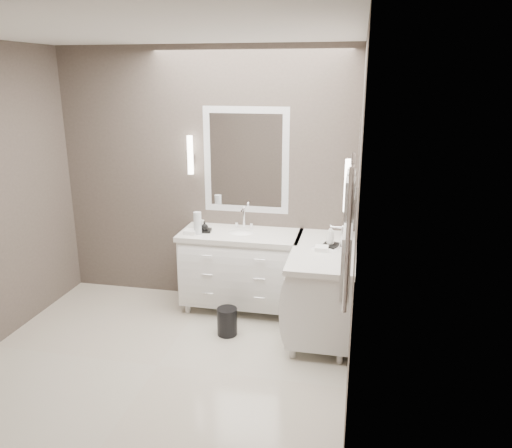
% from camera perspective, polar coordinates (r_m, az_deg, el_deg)
% --- Properties ---
extents(floor, '(3.20, 3.00, 0.01)m').
position_cam_1_polar(floor, '(4.54, -11.15, -15.65)').
color(floor, beige).
rests_on(floor, ground).
extents(ceiling, '(3.20, 3.00, 0.01)m').
position_cam_1_polar(ceiling, '(3.87, -13.52, 20.78)').
color(ceiling, white).
rests_on(ceiling, wall_back).
extents(wall_back, '(3.20, 0.01, 2.70)m').
position_cam_1_polar(wall_back, '(5.37, -5.83, 5.29)').
color(wall_back, '#504640').
rests_on(wall_back, floor).
extents(wall_front, '(3.20, 0.01, 2.70)m').
position_cam_1_polar(wall_front, '(2.76, -24.76, -7.24)').
color(wall_front, '#504640').
rests_on(wall_front, floor).
extents(wall_right, '(0.01, 3.00, 2.70)m').
position_cam_1_polar(wall_right, '(3.67, 11.44, -0.30)').
color(wall_right, '#504640').
rests_on(wall_right, floor).
extents(vanity_back, '(1.24, 0.59, 0.97)m').
position_cam_1_polar(vanity_back, '(5.23, -1.74, -4.80)').
color(vanity_back, white).
rests_on(vanity_back, floor).
extents(vanity_right, '(0.59, 1.24, 0.97)m').
position_cam_1_polar(vanity_right, '(4.82, 7.62, -6.91)').
color(vanity_right, white).
rests_on(vanity_right, floor).
extents(mirror_back, '(0.90, 0.02, 1.10)m').
position_cam_1_polar(mirror_back, '(5.20, -1.17, 7.25)').
color(mirror_back, white).
rests_on(mirror_back, wall_back).
extents(mirror_right, '(0.02, 0.90, 1.10)m').
position_cam_1_polar(mirror_right, '(4.40, 11.48, 5.19)').
color(mirror_right, white).
rests_on(mirror_right, wall_right).
extents(sconce_back, '(0.06, 0.06, 0.40)m').
position_cam_1_polar(sconce_back, '(5.29, -7.52, 7.74)').
color(sconce_back, white).
rests_on(sconce_back, wall_back).
extents(sconce_right, '(0.06, 0.06, 0.40)m').
position_cam_1_polar(sconce_right, '(3.82, 10.48, 4.20)').
color(sconce_right, white).
rests_on(sconce_right, wall_right).
extents(towel_bar_corner, '(0.03, 0.22, 0.30)m').
position_cam_1_polar(towel_bar_corner, '(5.04, 10.67, 1.61)').
color(towel_bar_corner, white).
rests_on(towel_bar_corner, wall_right).
extents(towel_ladder, '(0.06, 0.58, 0.90)m').
position_cam_1_polar(towel_ladder, '(3.27, 10.45, -1.53)').
color(towel_ladder, white).
rests_on(towel_ladder, wall_right).
extents(waste_bin, '(0.20, 0.20, 0.27)m').
position_cam_1_polar(waste_bin, '(4.87, -3.31, -11.06)').
color(waste_bin, black).
rests_on(waste_bin, floor).
extents(amenity_tray_back, '(0.19, 0.15, 0.03)m').
position_cam_1_polar(amenity_tray_back, '(5.17, -6.10, -0.73)').
color(amenity_tray_back, black).
rests_on(amenity_tray_back, vanity_back).
extents(amenity_tray_right, '(0.17, 0.20, 0.03)m').
position_cam_1_polar(amenity_tray_right, '(4.74, 8.45, -2.44)').
color(amenity_tray_right, black).
rests_on(amenity_tray_right, vanity_right).
extents(water_bottle, '(0.09, 0.09, 0.23)m').
position_cam_1_polar(water_bottle, '(5.07, -6.70, 0.11)').
color(water_bottle, silver).
rests_on(water_bottle, vanity_back).
extents(soap_bottle_a, '(0.07, 0.07, 0.13)m').
position_cam_1_polar(soap_bottle_a, '(5.17, -6.38, 0.20)').
color(soap_bottle_a, white).
rests_on(soap_bottle_a, amenity_tray_back).
extents(soap_bottle_b, '(0.09, 0.09, 0.09)m').
position_cam_1_polar(soap_bottle_b, '(5.12, -5.90, -0.21)').
color(soap_bottle_b, black).
rests_on(soap_bottle_b, amenity_tray_back).
extents(soap_bottle_c, '(0.10, 0.10, 0.19)m').
position_cam_1_polar(soap_bottle_c, '(4.71, 8.51, -1.21)').
color(soap_bottle_c, white).
rests_on(soap_bottle_c, amenity_tray_right).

